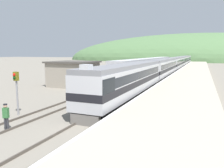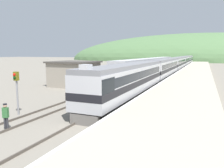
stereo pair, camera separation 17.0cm
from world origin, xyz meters
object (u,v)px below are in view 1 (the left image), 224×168
at_px(express_train_lead_car, 128,80).
at_px(siding_train, 150,66).
at_px(carriage_third, 176,63).
at_px(track_worker, 6,115).
at_px(carriage_fourth, 182,61).
at_px(signal_post_siding, 16,84).
at_px(carriage_fifth, 187,59).
at_px(carriage_second, 163,68).

relative_size(express_train_lead_car, siding_train, 0.43).
xyz_separation_m(carriage_third, track_worker, (-4.20, -56.99, -1.10)).
distance_m(express_train_lead_car, carriage_third, 44.48).
relative_size(carriage_fourth, signal_post_siding, 5.99).
bearing_deg(track_worker, siding_train, 90.74).
xyz_separation_m(carriage_fifth, track_worker, (-4.20, -102.04, -1.10)).
height_order(carriage_fourth, signal_post_siding, carriage_fourth).
bearing_deg(express_train_lead_car, carriage_fourth, 90.00).
distance_m(express_train_lead_car, carriage_fifth, 89.53).
height_order(siding_train, track_worker, siding_train).
distance_m(carriage_second, carriage_fourth, 45.05).
bearing_deg(carriage_second, carriage_fifth, 90.00).
bearing_deg(carriage_fifth, signal_post_siding, -93.64).
height_order(carriage_third, carriage_fourth, same).
distance_m(express_train_lead_car, siding_train, 31.58).
bearing_deg(carriage_third, track_worker, -94.21).
relative_size(carriage_second, carriage_fourth, 1.00).
bearing_deg(siding_train, signal_post_siding, -92.16).
bearing_deg(carriage_third, carriage_fifth, 90.00).
bearing_deg(signal_post_siding, carriage_second, 78.67).
bearing_deg(carriage_fourth, track_worker, -93.02).
distance_m(signal_post_siding, track_worker, 3.98).
bearing_deg(carriage_fifth, carriage_second, -90.00).
distance_m(siding_train, signal_post_siding, 40.77).
height_order(carriage_third, track_worker, carriage_third).
relative_size(carriage_fifth, siding_train, 0.46).
xyz_separation_m(carriage_fifth, siding_train, (-4.76, -58.31, -0.13)).
relative_size(express_train_lead_car, carriage_fifth, 0.93).
bearing_deg(siding_train, carriage_third, 70.24).
relative_size(carriage_fifth, track_worker, 12.08).
distance_m(carriage_third, carriage_fifth, 45.05).
relative_size(express_train_lead_car, carriage_second, 0.93).
xyz_separation_m(express_train_lead_car, signal_post_siding, (-6.30, -9.51, 0.46)).
xyz_separation_m(carriage_third, signal_post_siding, (-6.30, -53.99, 0.48)).
bearing_deg(express_train_lead_car, track_worker, -108.56).
height_order(signal_post_siding, track_worker, signal_post_siding).
distance_m(carriage_second, siding_train, 10.42).
xyz_separation_m(carriage_fourth, siding_train, (-4.76, -35.78, -0.13)).
bearing_deg(carriage_fourth, signal_post_siding, -94.71).
xyz_separation_m(express_train_lead_car, carriage_fifth, (0.00, 89.53, -0.01)).
relative_size(carriage_second, siding_train, 0.46).
relative_size(carriage_third, track_worker, 12.08).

